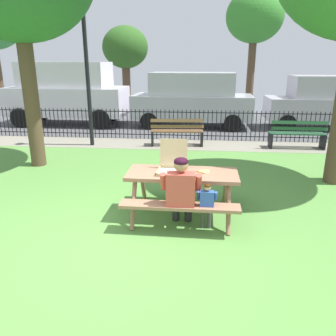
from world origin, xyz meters
TOP-DOWN VIEW (x-y plane):
  - ground at (0.00, 1.40)m, footprint 28.00×10.81m
  - cobblestone_walkway at (0.00, 6.11)m, footprint 28.00×1.40m
  - street_asphalt at (0.00, 9.90)m, footprint 28.00×6.18m
  - picnic_table_foreground at (0.82, 1.08)m, footprint 1.82×1.50m
  - pizza_box_open at (0.65, 1.14)m, footprint 0.48×0.52m
  - pizza_slice_on_table at (1.16, 1.15)m, footprint 0.25×0.26m
  - adult_at_table at (0.83, 0.58)m, footprint 0.61×0.59m
  - child_at_table at (1.22, 0.55)m, footprint 0.30×0.29m
  - iron_fence_streetside at (0.00, 6.81)m, footprint 22.71×0.03m
  - park_bench_center at (0.39, 5.97)m, footprint 1.63×0.59m
  - park_bench_right at (3.96, 5.97)m, footprint 1.60×0.47m
  - lamp_post_walkway at (-2.24, 5.79)m, footprint 0.28×0.28m
  - parked_car_far_left at (-4.28, 9.22)m, footprint 4.72×2.11m
  - parked_car_left at (0.76, 9.22)m, footprint 4.68×2.13m
  - parked_car_center at (5.57, 9.22)m, footprint 3.90×1.83m
  - far_tree_midleft at (-3.04, 14.68)m, footprint 2.44×2.44m
  - far_tree_center at (3.68, 14.68)m, footprint 2.90×2.90m

SIDE VIEW (x-z plane):
  - ground at x=0.00m, z-range -0.02..0.00m
  - street_asphalt at x=0.00m, z-range -0.01..0.00m
  - cobblestone_walkway at x=0.00m, z-range -0.01..0.00m
  - park_bench_center at x=0.39m, z-range -0.01..0.84m
  - park_bench_right at x=3.96m, z-range -0.01..0.84m
  - child_at_table at x=1.22m, z-range 0.09..0.90m
  - iron_fence_streetside at x=0.00m, z-range 0.01..1.00m
  - picnic_table_foreground at x=0.82m, z-range 0.20..0.99m
  - adult_at_table at x=0.83m, z-range 0.06..1.25m
  - pizza_slice_on_table at x=1.16m, z-range 0.77..0.79m
  - pizza_box_open at x=0.65m, z-range 0.64..1.14m
  - parked_car_center at x=5.57m, z-range 0.02..2.00m
  - parked_car_left at x=0.76m, z-range 0.06..2.14m
  - parked_car_far_left at x=-4.28m, z-range 0.08..2.54m
  - lamp_post_walkway at x=-2.24m, z-range 0.46..4.98m
  - far_tree_midleft at x=-3.04m, z-range 0.98..5.28m
  - far_tree_center at x=3.68m, z-range 1.60..7.56m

